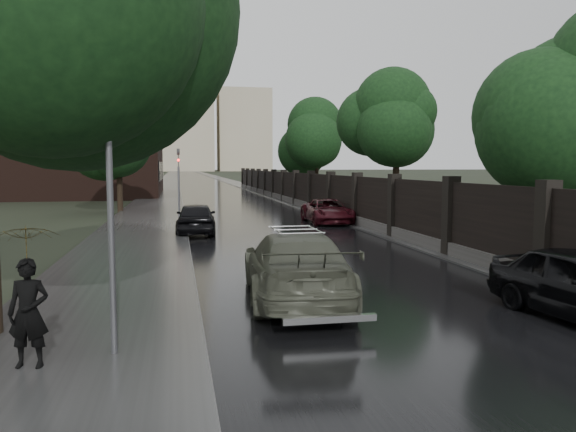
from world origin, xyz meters
The scene contains 17 objects.
ground centered at (0.00, 0.00, 0.00)m, with size 800.00×800.00×0.00m, color black.
road centered at (0.00, 190.00, 0.01)m, with size 8.00×420.00×0.02m, color black.
sidewalk_left centered at (-6.00, 190.00, 0.08)m, with size 4.00×420.00×0.16m, color #2D2D2D.
verge_right centered at (5.50, 190.00, 0.04)m, with size 3.00×420.00×0.08m, color #2D2D2D.
fence_right centered at (4.60, 32.01, 1.01)m, with size 0.45×75.72×2.70m.
tree_left_far centered at (-8.00, 30.00, 5.24)m, with size 4.25×4.25×7.39m.
tree_right_a centered at (7.50, 8.00, 4.95)m, with size 4.08×4.08×7.01m.
tree_right_b centered at (7.50, 22.00, 4.95)m, with size 4.08×4.08×7.01m.
tree_right_c centered at (7.50, 40.00, 4.95)m, with size 4.08×4.08×7.01m.
lamp_post centered at (-5.40, 1.50, 2.67)m, with size 0.25×0.12×5.11m.
traffic_light centered at (-4.30, 24.99, 2.40)m, with size 0.16×0.32×4.00m.
brick_building centered at (-18.00, 52.00, 10.00)m, with size 24.00×18.00×20.00m, color black.
stalinist_tower centered at (0.00, 300.00, 38.38)m, with size 92.00×30.00×159.00m.
volga_sedan centered at (-1.80, 4.96, 0.78)m, with size 2.19×5.38×1.56m, color #4D5040.
hatchback_left centered at (-3.60, 17.76, 0.72)m, with size 1.70×4.23×1.44m, color black.
car_right_far centered at (3.40, 21.29, 0.64)m, with size 2.12×4.61×1.28m, color black.
pedestrian_umbrella centered at (-6.52, 1.11, 1.80)m, with size 1.03×1.04×2.47m.
Camera 1 is at (-4.41, -7.32, 3.05)m, focal length 35.00 mm.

